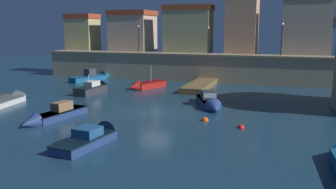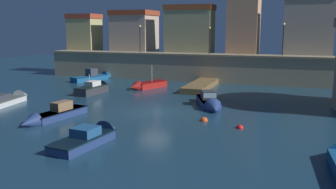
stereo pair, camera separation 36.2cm
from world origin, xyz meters
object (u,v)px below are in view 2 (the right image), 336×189
object	(u,v)px
quay_lamp_2	(283,34)
mooring_buoy_0	(204,121)
moored_boat_8	(93,136)
moored_boat_5	(96,77)
quay_lamp_1	(209,36)
moored_boat_6	(10,99)
quay_lamp_0	(140,34)
moored_boat_1	(146,85)
moored_boat_4	(210,103)
moored_boat_7	(96,88)
moored_boat_0	(52,115)
mooring_buoy_1	(240,128)

from	to	relation	value
quay_lamp_2	mooring_buoy_0	distance (m)	21.43
moored_boat_8	mooring_buoy_0	distance (m)	8.93
moored_boat_5	quay_lamp_1	bearing A→B (deg)	-55.47
moored_boat_6	moored_boat_8	distance (m)	15.43
quay_lamp_0	mooring_buoy_0	size ratio (longest dim) A/B	6.22
quay_lamp_1	moored_boat_6	distance (m)	24.71
moored_boat_1	quay_lamp_2	bearing A→B (deg)	142.57
moored_boat_1	moored_boat_4	size ratio (longest dim) A/B	0.84
quay_lamp_1	mooring_buoy_0	world-z (taller)	quay_lamp_1
moored_boat_1	moored_boat_8	world-z (taller)	moored_boat_1
moored_boat_6	moored_boat_7	distance (m)	8.78
quay_lamp_0	moored_boat_8	size ratio (longest dim) A/B	0.63
moored_boat_6	moored_boat_5	bearing A→B (deg)	-6.40
quay_lamp_0	moored_boat_6	size ratio (longest dim) A/B	0.56
moored_boat_0	moored_boat_6	bearing A→B (deg)	-109.63
quay_lamp_2	moored_boat_1	size ratio (longest dim) A/B	0.74
moored_boat_6	moored_boat_8	bearing A→B (deg)	-127.90
moored_boat_4	moored_boat_5	xyz separation A→B (m)	(-18.18, 11.85, 0.06)
moored_boat_1	moored_boat_6	size ratio (longest dim) A/B	0.80
moored_boat_0	moored_boat_1	distance (m)	15.91
mooring_buoy_1	moored_boat_6	bearing A→B (deg)	175.08
moored_boat_7	quay_lamp_2	bearing A→B (deg)	-51.46
moored_boat_5	moored_boat_7	bearing A→B (deg)	-128.43
moored_boat_4	mooring_buoy_1	distance (m)	6.92
moored_boat_0	mooring_buoy_0	world-z (taller)	moored_boat_0
quay_lamp_1	mooring_buoy_0	bearing A→B (deg)	-78.24
moored_boat_6	mooring_buoy_1	distance (m)	21.43
quay_lamp_1	moored_boat_6	xyz separation A→B (m)	(-14.35, -19.35, -5.51)
moored_boat_7	mooring_buoy_1	bearing A→B (deg)	-113.23
quay_lamp_1	moored_boat_5	size ratio (longest dim) A/B	0.52
quay_lamp_2	mooring_buoy_1	bearing A→B (deg)	-95.22
moored_boat_4	moored_boat_8	bearing A→B (deg)	-43.07
quay_lamp_0	mooring_buoy_1	xyz separation A→B (m)	(16.53, -21.19, -5.97)
moored_boat_5	quay_lamp_0	bearing A→B (deg)	-35.00
moored_boat_6	moored_boat_7	xyz separation A→B (m)	(4.70, 7.41, 0.15)
moored_boat_7	moored_boat_6	bearing A→B (deg)	153.45
moored_boat_1	moored_boat_5	world-z (taller)	moored_boat_1
moored_boat_4	moored_boat_6	world-z (taller)	moored_boat_4
moored_boat_1	mooring_buoy_0	world-z (taller)	moored_boat_1
moored_boat_1	mooring_buoy_1	size ratio (longest dim) A/B	10.14
moored_boat_5	moored_boat_7	world-z (taller)	moored_boat_7
moored_boat_8	moored_boat_4	bearing A→B (deg)	-14.24
moored_boat_4	mooring_buoy_0	xyz separation A→B (m)	(0.58, -4.78, -0.39)
moored_boat_1	moored_boat_8	size ratio (longest dim) A/B	0.90
moored_boat_4	moored_boat_8	size ratio (longest dim) A/B	1.07
moored_boat_1	mooring_buoy_0	xyz separation A→B (m)	(9.73, -12.32, -0.40)
moored_boat_5	mooring_buoy_1	bearing A→B (deg)	-107.92
quay_lamp_2	moored_boat_6	world-z (taller)	quay_lamp_2
moored_boat_4	moored_boat_6	distance (m)	18.40
moored_boat_6	moored_boat_8	size ratio (longest dim) A/B	1.12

